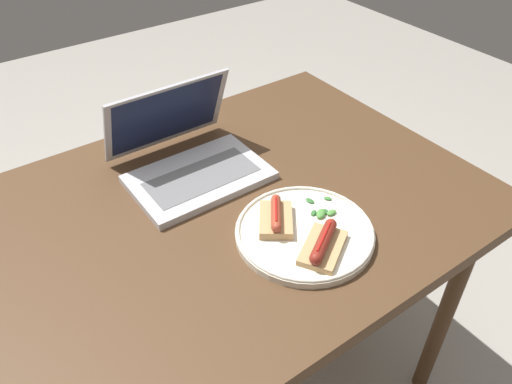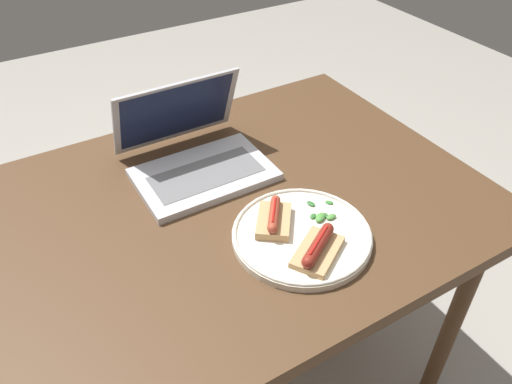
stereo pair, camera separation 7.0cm
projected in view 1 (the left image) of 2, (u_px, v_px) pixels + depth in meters
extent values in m
cube|color=#4C331E|center=(200.00, 222.00, 1.10)|extent=(1.31, 0.84, 0.04)
cylinder|color=#4C331E|center=(296.00, 189.00, 1.81)|extent=(0.05, 0.05, 0.74)
cylinder|color=#4C331E|center=(446.00, 311.00, 1.39)|extent=(0.05, 0.05, 0.74)
cube|color=#B7B7BC|center=(199.00, 177.00, 1.19)|extent=(0.32, 0.21, 0.02)
cube|color=slate|center=(202.00, 177.00, 1.17)|extent=(0.26, 0.12, 0.00)
cube|color=#B7B7BC|center=(167.00, 115.00, 1.21)|extent=(0.32, 0.08, 0.19)
cube|color=#192347|center=(167.00, 115.00, 1.21)|extent=(0.29, 0.07, 0.16)
cylinder|color=silver|center=(304.00, 233.00, 1.04)|extent=(0.29, 0.29, 0.02)
torus|color=silver|center=(305.00, 230.00, 1.03)|extent=(0.29, 0.29, 0.01)
cube|color=tan|center=(323.00, 248.00, 0.99)|extent=(0.14, 0.12, 0.01)
cylinder|color=maroon|center=(323.00, 241.00, 0.97)|extent=(0.10, 0.07, 0.02)
sphere|color=maroon|center=(331.00, 225.00, 1.01)|extent=(0.02, 0.02, 0.02)
sphere|color=maroon|center=(316.00, 259.00, 0.94)|extent=(0.02, 0.02, 0.02)
cylinder|color=red|center=(324.00, 236.00, 0.97)|extent=(0.08, 0.05, 0.01)
cube|color=tan|center=(276.00, 220.00, 1.05)|extent=(0.12, 0.12, 0.02)
cylinder|color=#9E3D28|center=(276.00, 213.00, 1.03)|extent=(0.07, 0.08, 0.02)
sphere|color=#9E3D28|center=(276.00, 227.00, 1.00)|extent=(0.02, 0.02, 0.02)
sphere|color=#9E3D28|center=(276.00, 199.00, 1.07)|extent=(0.02, 0.02, 0.02)
cylinder|color=red|center=(276.00, 209.00, 1.03)|extent=(0.05, 0.06, 0.00)
ellipsoid|color=#4C8E3D|center=(331.00, 213.00, 1.07)|extent=(0.02, 0.02, 0.01)
ellipsoid|color=#387A33|center=(328.00, 198.00, 1.11)|extent=(0.02, 0.02, 0.00)
ellipsoid|color=#2D662D|center=(326.00, 211.00, 1.08)|extent=(0.01, 0.02, 0.00)
ellipsoid|color=#2D662D|center=(314.00, 213.00, 1.07)|extent=(0.02, 0.02, 0.01)
ellipsoid|color=#4C8E3D|center=(321.00, 214.00, 1.07)|extent=(0.04, 0.03, 0.01)
ellipsoid|color=#2D662D|center=(310.00, 201.00, 1.10)|extent=(0.02, 0.02, 0.00)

